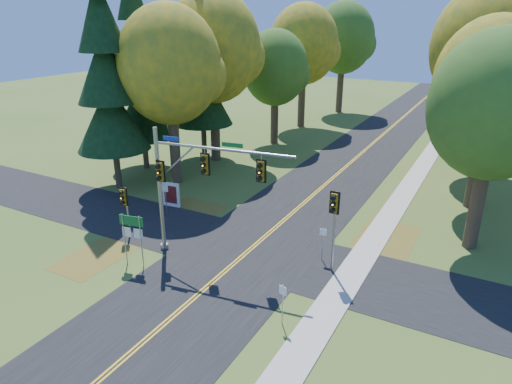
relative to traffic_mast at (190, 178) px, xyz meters
The scene contains 30 objects.
ground 5.46m from the traffic_mast, ahead, with size 160.00×160.00×0.00m, color #3C5B20.
road_main 5.45m from the traffic_mast, ahead, with size 8.00×160.00×0.02m, color black.
road_cross 5.87m from the traffic_mast, 40.14° to the left, with size 60.00×6.00×0.02m, color black.
centerline_left 5.39m from the traffic_mast, ahead, with size 0.10×160.00×0.01m, color gold.
centerline_right 5.49m from the traffic_mast, ahead, with size 0.10×160.00×0.01m, color gold.
sidewalk_east 10.00m from the traffic_mast, ahead, with size 1.60×160.00×0.06m, color #9E998E.
leaf_patch_w_near 7.47m from the traffic_mast, 133.15° to the left, with size 4.00×6.00×0.00m, color brown.
leaf_patch_e 12.22m from the traffic_mast, 33.36° to the left, with size 3.50×8.00×0.00m, color brown.
leaf_patch_w_far 7.43m from the traffic_mast, 150.15° to the right, with size 3.00×5.00×0.00m, color brown.
tree_w_a 13.65m from the traffic_mast, 131.79° to the left, with size 8.00×8.00×14.15m.
tree_e_a 17.15m from the traffic_mast, 32.32° to the left, with size 7.20×7.20×12.73m.
tree_w_b 19.64m from the traffic_mast, 119.03° to the left, with size 8.60×8.60×15.38m.
tree_e_b 21.18m from the traffic_mast, 49.30° to the left, with size 7.60×7.60×13.33m.
tree_w_c 25.80m from the traffic_mast, 105.76° to the left, with size 6.80×6.80×11.91m.
tree_e_c 27.56m from the traffic_mast, 62.43° to the left, with size 8.80×8.80×15.79m.
tree_w_d 34.56m from the traffic_mast, 102.74° to the left, with size 8.20×8.20×14.56m.
tree_e_d 35.28m from the traffic_mast, 70.28° to the left, with size 7.00×7.00×12.32m.
tree_w_e 45.03m from the traffic_mast, 98.15° to the left, with size 8.40×8.40×14.97m.
tree_e_e 45.87m from the traffic_mast, 73.39° to the left, with size 7.80×7.80×13.74m.
pine_a 14.12m from the traffic_mast, 152.60° to the left, with size 5.60×5.60×19.48m.
pine_b 17.78m from the traffic_mast, 140.20° to the left, with size 5.60×5.60×17.31m.
pine_c 19.85m from the traffic_mast, 122.78° to the left, with size 5.60×5.60×20.56m.
traffic_mast is the anchor object (origin of this frame).
east_signal_pole 8.03m from the traffic_mast, 14.58° to the left, with size 0.55×0.64×4.78m.
ped_signal_pole 5.63m from the traffic_mast, behind, with size 0.52×0.61×3.31m.
route_sign_cluster 4.26m from the traffic_mast, 131.39° to the right, with size 1.43×0.32×3.10m.
info_kiosk 8.62m from the traffic_mast, 138.05° to the left, with size 1.34×0.35×1.83m.
reg_sign_e_north 8.18m from the traffic_mast, 24.23° to the left, with size 0.39×0.08×2.05m.
reg_sign_e_south 8.71m from the traffic_mast, 24.47° to the right, with size 0.39×0.14×2.10m.
reg_sign_w 6.96m from the traffic_mast, 143.67° to the left, with size 0.45×0.11×2.37m.
Camera 1 is at (11.92, -19.15, 13.24)m, focal length 32.00 mm.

